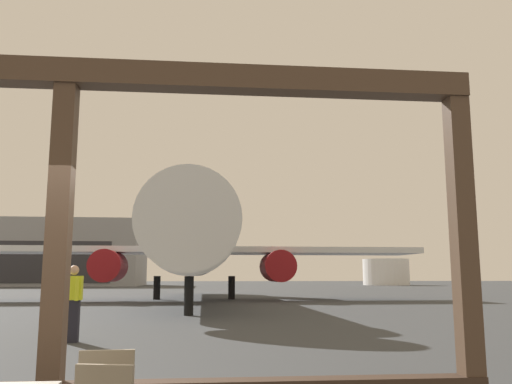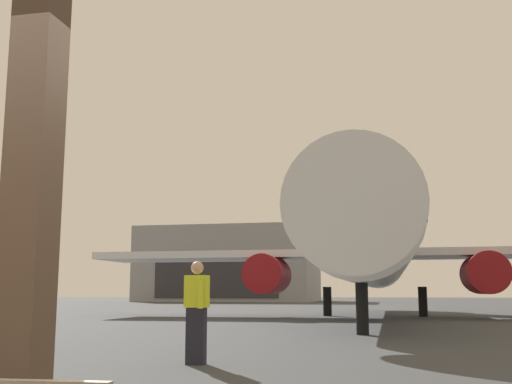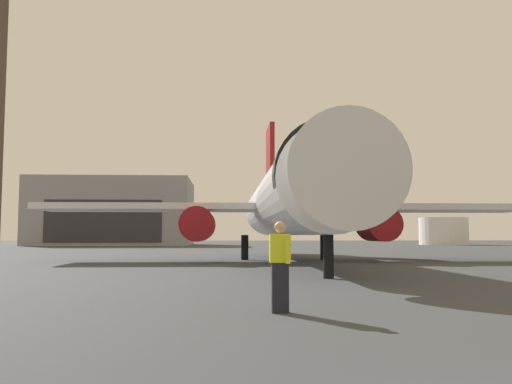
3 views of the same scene
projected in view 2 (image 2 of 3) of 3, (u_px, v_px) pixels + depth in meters
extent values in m
plane|color=#383A3D|center=(366.00, 311.00, 41.24)|extent=(220.00, 220.00, 0.00)
cube|color=#4C3828|center=(32.00, 196.00, 2.88)|extent=(0.20, 0.20, 3.30)
cylinder|color=silver|center=(372.00, 248.00, 30.80)|extent=(3.78, 27.48, 3.78)
cone|color=silver|center=(356.00, 208.00, 16.28)|extent=(3.59, 2.60, 3.59)
cylinder|color=black|center=(359.00, 212.00, 18.13)|extent=(3.85, 0.90, 3.85)
cube|color=silver|center=(227.00, 256.00, 32.74)|extent=(13.24, 4.20, 0.36)
cylinder|color=maroon|center=(268.00, 275.00, 30.72)|extent=(1.90, 3.20, 1.90)
cylinder|color=maroon|center=(485.00, 273.00, 28.63)|extent=(1.90, 3.20, 1.90)
cube|color=maroon|center=(375.00, 198.00, 43.30)|extent=(0.36, 4.40, 5.20)
cylinder|color=black|center=(362.00, 309.00, 17.98)|extent=(0.36, 0.36, 1.49)
cylinder|color=black|center=(327.00, 301.00, 32.27)|extent=(0.44, 0.44, 1.49)
cylinder|color=black|center=(423.00, 302.00, 31.29)|extent=(0.44, 0.44, 1.49)
cube|color=black|center=(196.00, 336.00, 10.61)|extent=(0.32, 0.20, 0.95)
cube|color=yellow|center=(197.00, 291.00, 10.73)|extent=(0.40, 0.22, 0.55)
sphere|color=tan|center=(197.00, 268.00, 10.79)|extent=(0.22, 0.22, 0.22)
cylinder|color=yellow|center=(193.00, 293.00, 10.95)|extent=(0.09, 0.09, 0.52)
cylinder|color=yellow|center=(200.00, 293.00, 10.50)|extent=(0.09, 0.09, 0.52)
cube|color=gray|center=(231.00, 265.00, 85.62)|extent=(22.86, 15.89, 9.79)
cube|color=#2D2D33|center=(216.00, 274.00, 77.67)|extent=(16.00, 0.10, 5.87)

